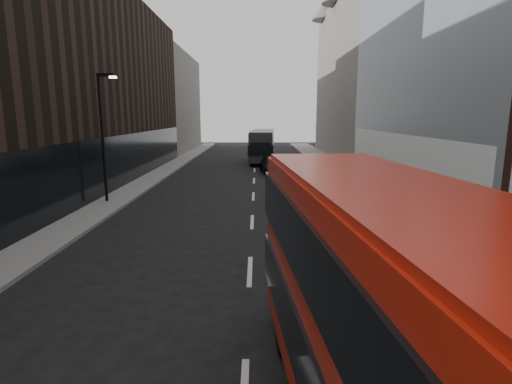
{
  "coord_description": "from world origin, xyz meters",
  "views": [
    {
      "loc": [
        0.23,
        -4.12,
        4.93
      ],
      "look_at": [
        0.2,
        8.48,
        2.5
      ],
      "focal_mm": 28.0,
      "sensor_mm": 36.0,
      "label": 1
    }
  ],
  "objects_px": {
    "car_b": "(299,186)",
    "grey_bus": "(262,145)",
    "car_a": "(302,189)",
    "car_c": "(274,165)",
    "street_lamp": "(103,129)",
    "red_bus": "(403,334)"
  },
  "relations": [
    {
      "from": "street_lamp",
      "to": "car_b",
      "type": "xyz_separation_m",
      "value": [
        10.98,
        1.43,
        -3.42
      ]
    },
    {
      "from": "car_a",
      "to": "street_lamp",
      "type": "bearing_deg",
      "value": -171.3
    },
    {
      "from": "car_b",
      "to": "car_a",
      "type": "bearing_deg",
      "value": -84.31
    },
    {
      "from": "car_a",
      "to": "car_c",
      "type": "height_order",
      "value": "car_a"
    },
    {
      "from": "red_bus",
      "to": "car_a",
      "type": "distance_m",
      "value": 18.08
    },
    {
      "from": "grey_bus",
      "to": "car_c",
      "type": "xyz_separation_m",
      "value": [
        0.86,
        -9.21,
        -1.05
      ]
    },
    {
      "from": "grey_bus",
      "to": "car_a",
      "type": "distance_m",
      "value": 20.54
    },
    {
      "from": "car_a",
      "to": "car_b",
      "type": "distance_m",
      "value": 1.01
    },
    {
      "from": "car_a",
      "to": "car_c",
      "type": "distance_m",
      "value": 11.27
    },
    {
      "from": "grey_bus",
      "to": "street_lamp",
      "type": "bearing_deg",
      "value": -110.54
    },
    {
      "from": "red_bus",
      "to": "car_b",
      "type": "height_order",
      "value": "red_bus"
    },
    {
      "from": "car_a",
      "to": "car_b",
      "type": "relative_size",
      "value": 0.94
    },
    {
      "from": "car_b",
      "to": "grey_bus",
      "type": "bearing_deg",
      "value": 98.81
    },
    {
      "from": "red_bus",
      "to": "car_b",
      "type": "distance_m",
      "value": 19.07
    },
    {
      "from": "street_lamp",
      "to": "car_b",
      "type": "height_order",
      "value": "street_lamp"
    },
    {
      "from": "car_a",
      "to": "car_c",
      "type": "xyz_separation_m",
      "value": [
        -1.15,
        11.21,
        -0.02
      ]
    },
    {
      "from": "red_bus",
      "to": "car_b",
      "type": "bearing_deg",
      "value": 82.75
    },
    {
      "from": "street_lamp",
      "to": "red_bus",
      "type": "height_order",
      "value": "street_lamp"
    },
    {
      "from": "car_b",
      "to": "car_c",
      "type": "relative_size",
      "value": 0.93
    },
    {
      "from": "car_a",
      "to": "car_b",
      "type": "height_order",
      "value": "car_b"
    },
    {
      "from": "car_a",
      "to": "car_c",
      "type": "bearing_deg",
      "value": 102.36
    },
    {
      "from": "grey_bus",
      "to": "car_a",
      "type": "bearing_deg",
      "value": -81.54
    }
  ]
}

